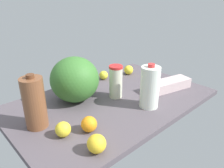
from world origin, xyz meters
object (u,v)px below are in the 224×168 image
at_px(lemon_by_jug, 129,70).
at_px(lemon_loose, 63,129).
at_px(egg_carton, 168,85).
at_px(lemon_near_front, 97,144).
at_px(tumbler_cup, 116,82).
at_px(chocolate_milk_jug, 34,103).
at_px(orange_beside_bowl, 89,124).
at_px(watermelon, 75,79).
at_px(lemon_far_back, 104,75).
at_px(milk_jug, 150,87).

distance_m(lemon_by_jug, lemon_loose, 0.86).
relative_size(egg_carton, lemon_near_front, 4.03).
bearing_deg(tumbler_cup, chocolate_milk_jug, -3.26).
bearing_deg(chocolate_milk_jug, lemon_near_front, 105.96).
bearing_deg(lemon_loose, lemon_near_front, 104.01).
bearing_deg(orange_beside_bowl, lemon_loose, -24.03).
bearing_deg(chocolate_milk_jug, egg_carton, 167.36).
bearing_deg(lemon_by_jug, tumbler_cup, 32.06).
bearing_deg(watermelon, egg_carton, 151.58).
height_order(lemon_near_front, lemon_far_back, lemon_near_front).
distance_m(orange_beside_bowl, lemon_by_jug, 0.78).
bearing_deg(lemon_by_jug, egg_carton, 88.12).
height_order(lemon_near_front, lemon_loose, lemon_near_front).
bearing_deg(lemon_loose, chocolate_milk_jug, -71.78).
height_order(watermelon, lemon_far_back, watermelon).
xyz_separation_m(egg_carton, chocolate_milk_jug, (0.82, -0.18, 0.10)).
xyz_separation_m(chocolate_milk_jug, lemon_loose, (-0.05, 0.15, -0.09)).
distance_m(chocolate_milk_jug, lemon_loose, 0.19).
xyz_separation_m(watermelon, lemon_near_front, (0.20, 0.44, -0.09)).
distance_m(watermelon, lemon_by_jug, 0.56).
relative_size(orange_beside_bowl, lemon_far_back, 1.18).
distance_m(chocolate_milk_jug, milk_jug, 0.60).
bearing_deg(lemon_loose, watermelon, -133.17).
bearing_deg(orange_beside_bowl, milk_jug, 174.45).
height_order(milk_jug, lemon_near_front, milk_jug).
distance_m(milk_jug, lemon_by_jug, 0.52).
bearing_deg(tumbler_cup, lemon_loose, 15.84).
xyz_separation_m(lemon_near_front, orange_beside_bowl, (-0.06, -0.14, -0.00)).
relative_size(watermelon, lemon_loose, 3.96).
relative_size(chocolate_milk_jug, lemon_far_back, 4.22).
xyz_separation_m(chocolate_milk_jug, orange_beside_bowl, (-0.16, 0.20, -0.09)).
height_order(egg_carton, lemon_loose, lemon_loose).
bearing_deg(milk_jug, lemon_by_jug, -123.64).
height_order(tumbler_cup, lemon_by_jug, tumbler_cup).
height_order(chocolate_milk_jug, orange_beside_bowl, chocolate_milk_jug).
height_order(watermelon, egg_carton, watermelon).
xyz_separation_m(chocolate_milk_jug, lemon_far_back, (-0.63, -0.24, -0.10)).
bearing_deg(lemon_loose, milk_jug, 170.18).
bearing_deg(milk_jug, egg_carton, -168.15).
bearing_deg(tumbler_cup, egg_carton, 154.43).
bearing_deg(lemon_near_front, lemon_loose, -75.99).
bearing_deg(chocolate_milk_jug, milk_jug, 156.38).
relative_size(watermelon, chocolate_milk_jug, 1.05).
relative_size(watermelon, milk_jug, 1.11).
bearing_deg(lemon_near_front, chocolate_milk_jug, -74.04).
xyz_separation_m(lemon_near_front, lemon_loose, (0.05, -0.18, -0.00)).
relative_size(watermelon, egg_carton, 0.88).
height_order(egg_carton, milk_jug, milk_jug).
distance_m(watermelon, lemon_loose, 0.37).
bearing_deg(milk_jug, chocolate_milk_jug, -23.62).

